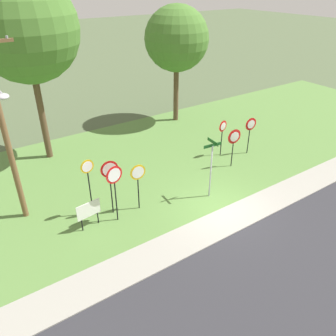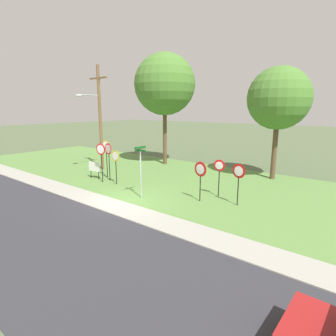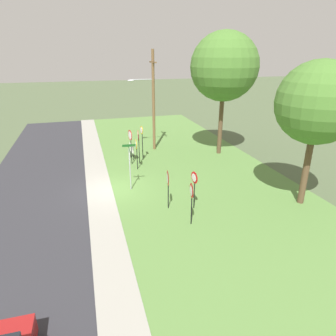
# 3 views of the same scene
# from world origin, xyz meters

# --- Properties ---
(ground_plane) EXTENTS (160.00, 160.00, 0.00)m
(ground_plane) POSITION_xyz_m (0.00, 0.00, 0.00)
(ground_plane) COLOR #4C5B3D
(road_asphalt) EXTENTS (44.00, 6.40, 0.01)m
(road_asphalt) POSITION_xyz_m (0.00, -4.80, 0.01)
(road_asphalt) COLOR #2D2D33
(road_asphalt) RESTS_ON ground_plane
(sidewalk_strip) EXTENTS (44.00, 1.60, 0.06)m
(sidewalk_strip) POSITION_xyz_m (0.00, -0.80, 0.03)
(sidewalk_strip) COLOR #99968C
(sidewalk_strip) RESTS_ON ground_plane
(grass_median) EXTENTS (44.00, 12.00, 0.04)m
(grass_median) POSITION_xyz_m (0.00, 6.00, 0.02)
(grass_median) COLOR #567F3D
(grass_median) RESTS_ON ground_plane
(stop_sign_near_left) EXTENTS (0.61, 0.12, 2.79)m
(stop_sign_near_left) POSITION_xyz_m (-5.05, 3.00, 2.02)
(stop_sign_near_left) COLOR black
(stop_sign_near_left) RESTS_ON grass_median
(stop_sign_near_right) EXTENTS (0.74, 0.11, 2.32)m
(stop_sign_near_right) POSITION_xyz_m (-3.09, 2.18, 1.72)
(stop_sign_near_right) COLOR black
(stop_sign_near_right) RESTS_ON grass_median
(stop_sign_far_left) EXTENTS (0.78, 0.16, 2.73)m
(stop_sign_far_left) POSITION_xyz_m (-4.31, 1.97, 2.04)
(stop_sign_far_left) COLOR black
(stop_sign_far_left) RESTS_ON grass_median
(stop_sign_far_center) EXTENTS (0.78, 0.13, 2.69)m
(stop_sign_far_center) POSITION_xyz_m (-4.24, 2.57, 2.01)
(stop_sign_far_center) COLOR black
(stop_sign_far_center) RESTS_ON grass_median
(yield_sign_near_left) EXTENTS (0.83, 0.14, 2.25)m
(yield_sign_near_left) POSITION_xyz_m (3.27, 2.74, 1.71)
(yield_sign_near_left) COLOR black
(yield_sign_near_left) RESTS_ON grass_median
(yield_sign_near_right) EXTENTS (0.77, 0.13, 2.27)m
(yield_sign_near_right) POSITION_xyz_m (5.21, 3.39, 1.73)
(yield_sign_near_right) COLOR black
(yield_sign_near_right) RESTS_ON grass_median
(yield_sign_far_left) EXTENTS (0.68, 0.15, 2.21)m
(yield_sign_far_left) POSITION_xyz_m (3.69, 4.12, 1.67)
(yield_sign_far_left) COLOR black
(yield_sign_far_left) RESTS_ON grass_median
(street_name_post) EXTENTS (0.96, 0.81, 3.01)m
(street_name_post) POSITION_xyz_m (0.27, 1.16, 1.83)
(street_name_post) COLOR #9EA0A8
(street_name_post) RESTS_ON grass_median
(utility_pole) EXTENTS (2.10, 2.28, 8.46)m
(utility_pole) POSITION_xyz_m (-7.61, 4.46, 4.62)
(utility_pole) COLOR brown
(utility_pole) RESTS_ON grass_median
(notice_board) EXTENTS (1.09, 0.17, 1.25)m
(notice_board) POSITION_xyz_m (-5.50, 2.22, 0.87)
(notice_board) COLOR black
(notice_board) RESTS_ON grass_median
(oak_tree_left) EXTENTS (5.39, 5.39, 9.85)m
(oak_tree_left) POSITION_xyz_m (-4.94, 9.75, 7.17)
(oak_tree_left) COLOR brown
(oak_tree_left) RESTS_ON grass_median
(oak_tree_right) EXTENTS (4.35, 4.35, 7.95)m
(oak_tree_right) POSITION_xyz_m (4.78, 10.39, 5.79)
(oak_tree_right) COLOR brown
(oak_tree_right) RESTS_ON grass_median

